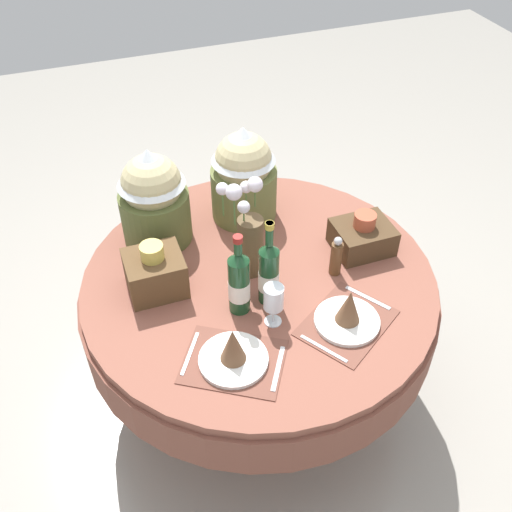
{
  "coord_description": "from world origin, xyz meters",
  "views": [
    {
      "loc": [
        -0.58,
        -1.57,
        2.34
      ],
      "look_at": [
        0.0,
        0.03,
        0.81
      ],
      "focal_mm": 41.19,
      "sensor_mm": 36.0,
      "label": 1
    }
  ],
  "objects_px": {
    "dining_table": "(259,301)",
    "wine_bottle_centre": "(239,282)",
    "gift_tub_back_left": "(153,193)",
    "woven_basket_side_right": "(362,236)",
    "wine_bottle_left": "(269,272)",
    "gift_tub_back_centre": "(244,170)",
    "pepper_mill": "(336,257)",
    "place_setting_left": "(233,353)",
    "wine_glass_left": "(274,298)",
    "place_setting_right": "(348,314)",
    "flower_vase": "(249,234)",
    "woven_basket_side_left": "(155,272)"
  },
  "relations": [
    {
      "from": "wine_bottle_left",
      "to": "wine_bottle_centre",
      "type": "relative_size",
      "value": 1.05
    },
    {
      "from": "place_setting_left",
      "to": "gift_tub_back_left",
      "type": "height_order",
      "value": "gift_tub_back_left"
    },
    {
      "from": "flower_vase",
      "to": "wine_glass_left",
      "type": "xyz_separation_m",
      "value": [
        -0.01,
        -0.3,
        -0.06
      ]
    },
    {
      "from": "place_setting_left",
      "to": "wine_glass_left",
      "type": "relative_size",
      "value": 2.45
    },
    {
      "from": "gift_tub_back_centre",
      "to": "wine_bottle_left",
      "type": "bearing_deg",
      "value": -99.22
    },
    {
      "from": "wine_glass_left",
      "to": "gift_tub_back_left",
      "type": "relative_size",
      "value": 0.4
    },
    {
      "from": "place_setting_left",
      "to": "wine_bottle_centre",
      "type": "xyz_separation_m",
      "value": [
        0.1,
        0.23,
        0.09
      ]
    },
    {
      "from": "dining_table",
      "to": "wine_bottle_centre",
      "type": "bearing_deg",
      "value": -133.09
    },
    {
      "from": "dining_table",
      "to": "place_setting_right",
      "type": "height_order",
      "value": "place_setting_right"
    },
    {
      "from": "wine_glass_left",
      "to": "gift_tub_back_left",
      "type": "distance_m",
      "value": 0.69
    },
    {
      "from": "wine_bottle_left",
      "to": "wine_bottle_centre",
      "type": "height_order",
      "value": "wine_bottle_left"
    },
    {
      "from": "wine_bottle_left",
      "to": "wine_bottle_centre",
      "type": "distance_m",
      "value": 0.12
    },
    {
      "from": "dining_table",
      "to": "pepper_mill",
      "type": "xyz_separation_m",
      "value": [
        0.29,
        -0.08,
        0.22
      ]
    },
    {
      "from": "place_setting_left",
      "to": "gift_tub_back_centre",
      "type": "distance_m",
      "value": 0.85
    },
    {
      "from": "place_setting_left",
      "to": "flower_vase",
      "type": "xyz_separation_m",
      "value": [
        0.2,
        0.42,
        0.14
      ]
    },
    {
      "from": "gift_tub_back_centre",
      "to": "woven_basket_side_left",
      "type": "height_order",
      "value": "gift_tub_back_centre"
    },
    {
      "from": "wine_bottle_left",
      "to": "gift_tub_back_left",
      "type": "height_order",
      "value": "gift_tub_back_left"
    },
    {
      "from": "wine_bottle_left",
      "to": "gift_tub_back_centre",
      "type": "relative_size",
      "value": 0.85
    },
    {
      "from": "flower_vase",
      "to": "woven_basket_side_left",
      "type": "height_order",
      "value": "flower_vase"
    },
    {
      "from": "gift_tub_back_centre",
      "to": "wine_glass_left",
      "type": "bearing_deg",
      "value": -99.74
    },
    {
      "from": "dining_table",
      "to": "wine_bottle_left",
      "type": "bearing_deg",
      "value": -93.98
    },
    {
      "from": "dining_table",
      "to": "flower_vase",
      "type": "height_order",
      "value": "flower_vase"
    },
    {
      "from": "wine_glass_left",
      "to": "woven_basket_side_left",
      "type": "xyz_separation_m",
      "value": [
        -0.36,
        0.31,
        -0.04
      ]
    },
    {
      "from": "place_setting_left",
      "to": "place_setting_right",
      "type": "distance_m",
      "value": 0.44
    },
    {
      "from": "flower_vase",
      "to": "wine_bottle_left",
      "type": "xyz_separation_m",
      "value": [
        0.01,
        -0.18,
        -0.04
      ]
    },
    {
      "from": "wine_glass_left",
      "to": "pepper_mill",
      "type": "bearing_deg",
      "value": 26.37
    },
    {
      "from": "wine_glass_left",
      "to": "wine_bottle_left",
      "type": "bearing_deg",
      "value": 77.9
    },
    {
      "from": "pepper_mill",
      "to": "gift_tub_back_centre",
      "type": "distance_m",
      "value": 0.55
    },
    {
      "from": "place_setting_left",
      "to": "woven_basket_side_right",
      "type": "xyz_separation_m",
      "value": [
        0.69,
        0.39,
        0.02
      ]
    },
    {
      "from": "dining_table",
      "to": "wine_bottle_left",
      "type": "height_order",
      "value": "wine_bottle_left"
    },
    {
      "from": "place_setting_left",
      "to": "wine_bottle_centre",
      "type": "relative_size",
      "value": 1.22
    },
    {
      "from": "gift_tub_back_centre",
      "to": "pepper_mill",
      "type": "bearing_deg",
      "value": -66.1
    },
    {
      "from": "flower_vase",
      "to": "gift_tub_back_centre",
      "type": "height_order",
      "value": "gift_tub_back_centre"
    },
    {
      "from": "place_setting_right",
      "to": "gift_tub_back_centre",
      "type": "xyz_separation_m",
      "value": [
        -0.14,
        0.74,
        0.18
      ]
    },
    {
      "from": "wine_glass_left",
      "to": "gift_tub_back_centre",
      "type": "distance_m",
      "value": 0.66
    },
    {
      "from": "woven_basket_side_left",
      "to": "woven_basket_side_right",
      "type": "bearing_deg",
      "value": -3.54
    },
    {
      "from": "flower_vase",
      "to": "wine_glass_left",
      "type": "relative_size",
      "value": 2.49
    },
    {
      "from": "pepper_mill",
      "to": "place_setting_left",
      "type": "bearing_deg",
      "value": -151.05
    },
    {
      "from": "wine_bottle_centre",
      "to": "wine_bottle_left",
      "type": "bearing_deg",
      "value": 4.33
    },
    {
      "from": "place_setting_left",
      "to": "gift_tub_back_left",
      "type": "bearing_deg",
      "value": 97.02
    },
    {
      "from": "dining_table",
      "to": "woven_basket_side_right",
      "type": "distance_m",
      "value": 0.5
    },
    {
      "from": "wine_bottle_centre",
      "to": "woven_basket_side_left",
      "type": "xyz_separation_m",
      "value": [
        -0.27,
        0.21,
        -0.05
      ]
    },
    {
      "from": "place_setting_right",
      "to": "woven_basket_side_left",
      "type": "height_order",
      "value": "woven_basket_side_left"
    },
    {
      "from": "wine_bottle_centre",
      "to": "woven_basket_side_right",
      "type": "height_order",
      "value": "wine_bottle_centre"
    },
    {
      "from": "wine_glass_left",
      "to": "place_setting_right",
      "type": "bearing_deg",
      "value": -21.41
    },
    {
      "from": "pepper_mill",
      "to": "gift_tub_back_left",
      "type": "xyz_separation_m",
      "value": [
        -0.61,
        0.46,
        0.15
      ]
    },
    {
      "from": "flower_vase",
      "to": "wine_bottle_left",
      "type": "height_order",
      "value": "flower_vase"
    },
    {
      "from": "gift_tub_back_left",
      "to": "woven_basket_side_right",
      "type": "height_order",
      "value": "gift_tub_back_left"
    },
    {
      "from": "place_setting_left",
      "to": "woven_basket_side_left",
      "type": "height_order",
      "value": "woven_basket_side_left"
    },
    {
      "from": "gift_tub_back_centre",
      "to": "woven_basket_side_right",
      "type": "bearing_deg",
      "value": -45.05
    }
  ]
}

